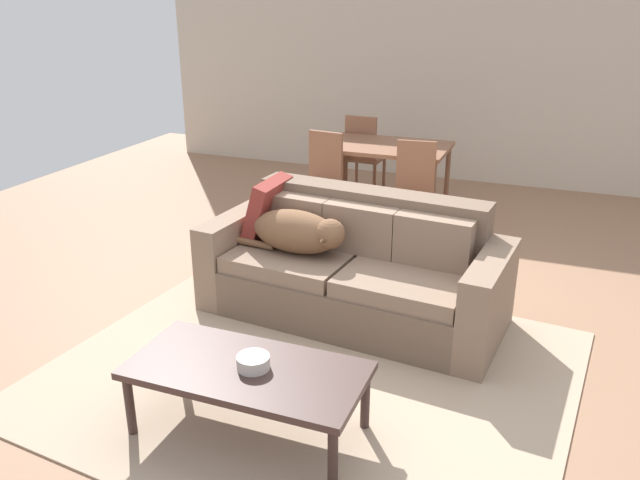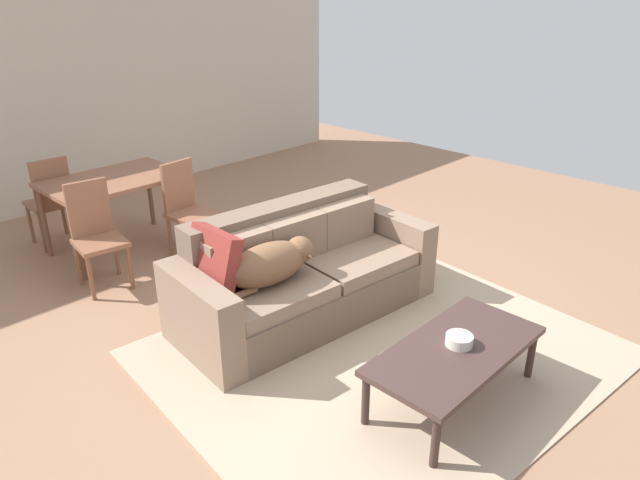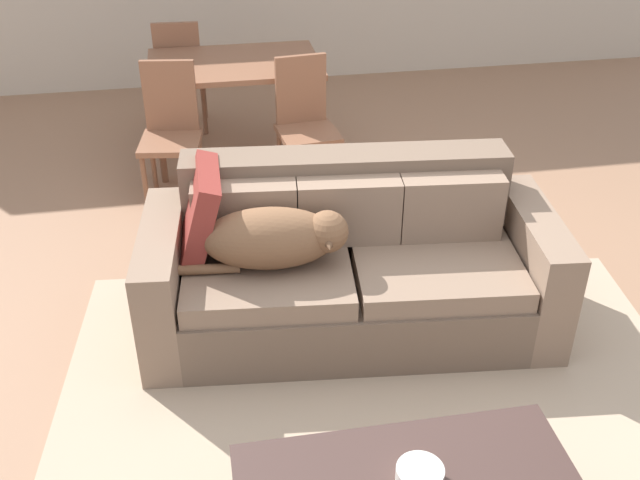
{
  "view_description": "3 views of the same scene",
  "coord_description": "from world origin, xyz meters",
  "px_view_note": "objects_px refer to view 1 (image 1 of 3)",
  "views": [
    {
      "loc": [
        1.15,
        -3.92,
        2.23
      ],
      "look_at": [
        -0.33,
        -0.13,
        0.63
      ],
      "focal_mm": 36.09,
      "sensor_mm": 36.0,
      "label": 1
    },
    {
      "loc": [
        -3.04,
        -2.93,
        2.5
      ],
      "look_at": [
        0.07,
        0.09,
        0.58
      ],
      "focal_mm": 32.92,
      "sensor_mm": 36.0,
      "label": 2
    },
    {
      "loc": [
        -0.87,
        -3.11,
        2.55
      ],
      "look_at": [
        -0.34,
        -0.14,
        0.67
      ],
      "focal_mm": 42.02,
      "sensor_mm": 36.0,
      "label": 3
    }
  ],
  "objects_px": {
    "throw_pillow_by_left_arm": "(267,209)",
    "dog_on_left_cushion": "(300,232)",
    "bowl_on_coffee_table": "(253,362)",
    "dining_chair_far_left": "(363,152)",
    "dining_chair_near_left": "(321,177)",
    "couch": "(355,271)",
    "dining_chair_near_right": "(413,188)",
    "coffee_table": "(247,374)",
    "dining_table": "(386,152)"
  },
  "relations": [
    {
      "from": "coffee_table",
      "to": "bowl_on_coffee_table",
      "type": "height_order",
      "value": "bowl_on_coffee_table"
    },
    {
      "from": "couch",
      "to": "dining_chair_near_right",
      "type": "relative_size",
      "value": 2.37
    },
    {
      "from": "throw_pillow_by_left_arm",
      "to": "dog_on_left_cushion",
      "type": "bearing_deg",
      "value": -31.38
    },
    {
      "from": "dining_table",
      "to": "dining_chair_near_left",
      "type": "bearing_deg",
      "value": -130.91
    },
    {
      "from": "bowl_on_coffee_table",
      "to": "dining_chair_far_left",
      "type": "xyz_separation_m",
      "value": [
        -0.76,
        4.23,
        0.08
      ]
    },
    {
      "from": "throw_pillow_by_left_arm",
      "to": "dining_chair_near_right",
      "type": "height_order",
      "value": "dining_chair_near_right"
    },
    {
      "from": "coffee_table",
      "to": "dining_chair_far_left",
      "type": "distance_m",
      "value": 4.3
    },
    {
      "from": "couch",
      "to": "dog_on_left_cushion",
      "type": "relative_size",
      "value": 2.61
    },
    {
      "from": "dog_on_left_cushion",
      "to": "dining_chair_near_right",
      "type": "relative_size",
      "value": 0.91
    },
    {
      "from": "coffee_table",
      "to": "dining_chair_near_right",
      "type": "height_order",
      "value": "dining_chair_near_right"
    },
    {
      "from": "couch",
      "to": "dining_chair_near_left",
      "type": "xyz_separation_m",
      "value": [
        -0.9,
        1.63,
        0.17
      ]
    },
    {
      "from": "coffee_table",
      "to": "dining_chair_near_left",
      "type": "distance_m",
      "value": 3.23
    },
    {
      "from": "throw_pillow_by_left_arm",
      "to": "dining_chair_far_left",
      "type": "height_order",
      "value": "dining_chair_far_left"
    },
    {
      "from": "dining_chair_near_left",
      "to": "dog_on_left_cushion",
      "type": "bearing_deg",
      "value": -65.3
    },
    {
      "from": "bowl_on_coffee_table",
      "to": "dining_table",
      "type": "distance_m",
      "value": 3.71
    },
    {
      "from": "throw_pillow_by_left_arm",
      "to": "dining_table",
      "type": "xyz_separation_m",
      "value": [
        0.34,
        2.07,
        0.01
      ]
    },
    {
      "from": "coffee_table",
      "to": "dining_table",
      "type": "relative_size",
      "value": 0.99
    },
    {
      "from": "coffee_table",
      "to": "dining_chair_near_left",
      "type": "relative_size",
      "value": 1.32
    },
    {
      "from": "couch",
      "to": "dog_on_left_cushion",
      "type": "bearing_deg",
      "value": -160.85
    },
    {
      "from": "couch",
      "to": "dining_table",
      "type": "xyz_separation_m",
      "value": [
        -0.41,
        2.2,
        0.34
      ]
    },
    {
      "from": "couch",
      "to": "dining_chair_near_right",
      "type": "xyz_separation_m",
      "value": [
        0.02,
        1.62,
        0.16
      ]
    },
    {
      "from": "couch",
      "to": "coffee_table",
      "type": "bearing_deg",
      "value": -88.18
    },
    {
      "from": "coffee_table",
      "to": "dining_chair_far_left",
      "type": "height_order",
      "value": "dining_chair_far_left"
    },
    {
      "from": "dog_on_left_cushion",
      "to": "dining_table",
      "type": "relative_size",
      "value": 0.67
    },
    {
      "from": "dining_table",
      "to": "couch",
      "type": "bearing_deg",
      "value": -79.36
    },
    {
      "from": "coffee_table",
      "to": "dining_table",
      "type": "xyz_separation_m",
      "value": [
        -0.31,
        3.69,
        0.32
      ]
    },
    {
      "from": "dog_on_left_cushion",
      "to": "dining_chair_near_left",
      "type": "distance_m",
      "value": 1.8
    },
    {
      "from": "bowl_on_coffee_table",
      "to": "throw_pillow_by_left_arm",
      "type": "bearing_deg",
      "value": 113.28
    },
    {
      "from": "bowl_on_coffee_table",
      "to": "dining_chair_near_right",
      "type": "distance_m",
      "value": 3.11
    },
    {
      "from": "dog_on_left_cushion",
      "to": "dining_chair_near_right",
      "type": "height_order",
      "value": "dining_chair_near_right"
    },
    {
      "from": "dog_on_left_cushion",
      "to": "bowl_on_coffee_table",
      "type": "xyz_separation_m",
      "value": [
        0.33,
        -1.39,
        -0.18
      ]
    },
    {
      "from": "bowl_on_coffee_table",
      "to": "dining_chair_far_left",
      "type": "bearing_deg",
      "value": 100.15
    },
    {
      "from": "dog_on_left_cushion",
      "to": "dining_chair_far_left",
      "type": "distance_m",
      "value": 2.88
    },
    {
      "from": "couch",
      "to": "dining_chair_far_left",
      "type": "height_order",
      "value": "dining_chair_far_left"
    },
    {
      "from": "dining_chair_near_left",
      "to": "dining_chair_far_left",
      "type": "xyz_separation_m",
      "value": [
        0.08,
        1.12,
        0.0
      ]
    },
    {
      "from": "dining_chair_near_left",
      "to": "dining_chair_near_right",
      "type": "distance_m",
      "value": 0.93
    },
    {
      "from": "throw_pillow_by_left_arm",
      "to": "dining_chair_near_left",
      "type": "bearing_deg",
      "value": 95.56
    },
    {
      "from": "dog_on_left_cushion",
      "to": "coffee_table",
      "type": "height_order",
      "value": "dog_on_left_cushion"
    },
    {
      "from": "coffee_table",
      "to": "bowl_on_coffee_table",
      "type": "relative_size",
      "value": 7.17
    },
    {
      "from": "dog_on_left_cushion",
      "to": "dining_chair_near_right",
      "type": "xyz_separation_m",
      "value": [
        0.41,
        1.72,
        -0.11
      ]
    },
    {
      "from": "dining_chair_near_left",
      "to": "dining_chair_near_right",
      "type": "bearing_deg",
      "value": 7.63
    },
    {
      "from": "dog_on_left_cushion",
      "to": "coffee_table",
      "type": "bearing_deg",
      "value": -72.57
    },
    {
      "from": "couch",
      "to": "dog_on_left_cushion",
      "type": "distance_m",
      "value": 0.49
    },
    {
      "from": "couch",
      "to": "coffee_table",
      "type": "distance_m",
      "value": 1.49
    },
    {
      "from": "coffee_table",
      "to": "dining_chair_near_left",
      "type": "height_order",
      "value": "dining_chair_near_left"
    },
    {
      "from": "dining_chair_near_left",
      "to": "dining_table",
      "type": "bearing_deg",
      "value": 57.28
    },
    {
      "from": "couch",
      "to": "dog_on_left_cushion",
      "type": "height_order",
      "value": "couch"
    },
    {
      "from": "dining_table",
      "to": "dining_chair_near_right",
      "type": "xyz_separation_m",
      "value": [
        0.44,
        -0.57,
        -0.18
      ]
    },
    {
      "from": "throw_pillow_by_left_arm",
      "to": "coffee_table",
      "type": "bearing_deg",
      "value": -67.9
    },
    {
      "from": "bowl_on_coffee_table",
      "to": "dining_chair_far_left",
      "type": "relative_size",
      "value": 0.18
    }
  ]
}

